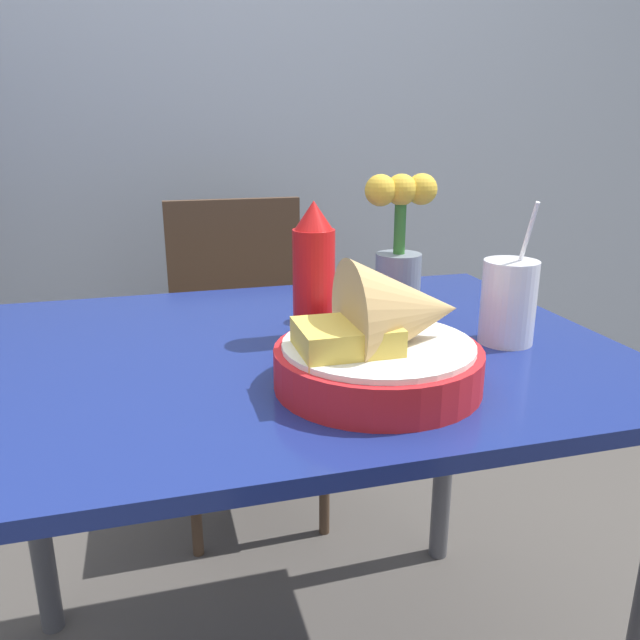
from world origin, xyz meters
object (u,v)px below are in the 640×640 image
ketchup_bottle (314,274)px  drink_cup (508,305)px  food_basket (386,342)px  flower_vase (399,247)px  chair_far_window (241,332)px

ketchup_bottle → drink_cup: (0.31, -0.10, -0.05)m
food_basket → drink_cup: 0.29m
flower_vase → food_basket: bearing=-114.7°
food_basket → ketchup_bottle: (-0.05, 0.22, 0.05)m
flower_vase → ketchup_bottle: bearing=-152.4°
ketchup_bottle → flower_vase: flower_vase is taller
chair_far_window → ketchup_bottle: ketchup_bottle is taller
food_basket → drink_cup: drink_cup is taller
chair_far_window → flower_vase: flower_vase is taller
food_basket → ketchup_bottle: bearing=101.7°
drink_cup → flower_vase: flower_vase is taller
food_basket → flower_vase: size_ratio=1.09×
flower_vase → drink_cup: bearing=-60.6°
chair_far_window → ketchup_bottle: 0.85m
ketchup_bottle → chair_far_window: bearing=91.4°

